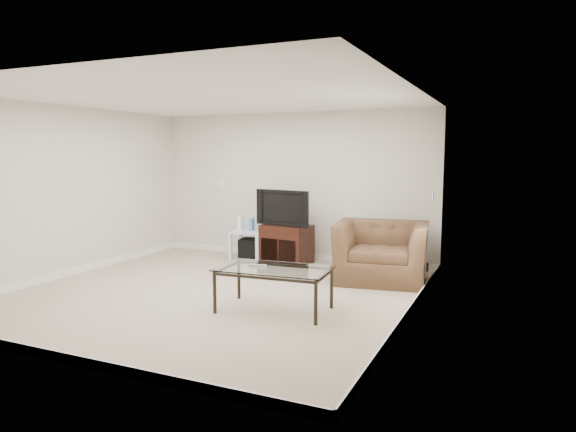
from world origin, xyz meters
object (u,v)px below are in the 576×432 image
at_px(side_table, 249,245).
at_px(subwoofer, 251,249).
at_px(tv_stand, 287,244).
at_px(recliner, 381,242).
at_px(television, 286,207).
at_px(coffee_table, 274,289).

relative_size(side_table, subwoofer, 1.50).
distance_m(tv_stand, recliner, 1.80).
xyz_separation_m(television, recliner, (1.72, -0.49, -0.37)).
relative_size(subwoofer, coffee_table, 0.28).
xyz_separation_m(tv_stand, recliner, (1.71, -0.52, 0.24)).
height_order(tv_stand, coffee_table, tv_stand).
relative_size(tv_stand, recliner, 0.60).
relative_size(television, side_table, 1.76).
distance_m(tv_stand, coffee_table, 2.62).
xyz_separation_m(tv_stand, side_table, (-0.71, 0.00, -0.06)).
bearing_deg(side_table, subwoofer, 41.51).
xyz_separation_m(side_table, coffee_table, (1.65, -2.44, -0.01)).
bearing_deg(tv_stand, television, -90.00).
distance_m(tv_stand, television, 0.61).
bearing_deg(coffee_table, tv_stand, 111.05).
bearing_deg(television, coffee_table, -56.96).
bearing_deg(television, subwoofer, -173.17).
bearing_deg(tv_stand, recliner, -9.59).
height_order(television, side_table, television).
height_order(tv_stand, recliner, recliner).
xyz_separation_m(television, coffee_table, (0.94, -2.41, -0.68)).
height_order(side_table, subwoofer, side_table).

